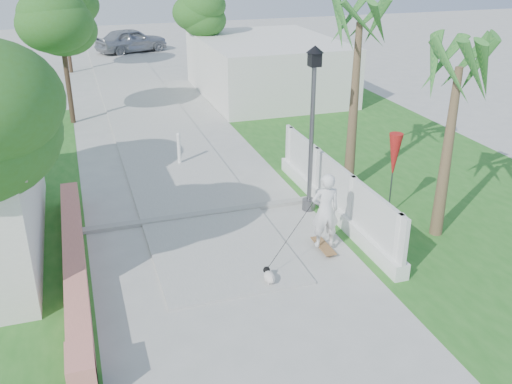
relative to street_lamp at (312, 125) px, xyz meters
name	(u,v)px	position (x,y,z in m)	size (l,w,h in m)	color
ground	(278,359)	(-2.90, -5.50, -2.43)	(90.00, 90.00, 0.00)	#B7B7B2
path_strip	(136,93)	(-2.90, 14.50, -2.40)	(3.20, 36.00, 0.06)	#B7B7B2
curb	(201,214)	(-2.90, 0.50, -2.38)	(6.50, 0.25, 0.10)	#999993
grass_right	(393,162)	(4.10, 2.50, -2.42)	(8.00, 20.00, 0.01)	#266921
pink_wall	(75,273)	(-6.20, -1.95, -2.11)	(0.45, 8.20, 0.80)	#E08873
lattice_fence	(334,196)	(0.50, -0.50, -1.88)	(0.35, 7.00, 1.50)	white
building_right	(267,67)	(3.10, 12.50, -1.13)	(6.00, 8.00, 2.60)	silver
street_lamp	(312,125)	(0.00, 0.00, 0.00)	(0.44, 0.44, 4.44)	#59595E
bollard	(179,148)	(-2.70, 4.50, -1.84)	(0.14, 0.14, 1.09)	white
patio_umbrella	(394,156)	(1.90, -1.00, -0.74)	(0.36, 0.36, 2.30)	#59595E
tree_path_left	(61,25)	(-5.88, 10.48, 1.39)	(3.40, 3.40, 5.23)	#4C3826
tree_path_right	(198,16)	(0.32, 14.48, 1.07)	(3.00, 3.00, 4.79)	#4C3826
tree_path_far	(62,1)	(-5.68, 20.48, 1.39)	(3.20, 3.20, 5.17)	#4C3826
palm_far	(359,34)	(1.70, 1.00, 2.06)	(1.80, 1.80, 5.30)	brown
palm_near	(458,78)	(2.50, -2.30, 1.53)	(1.80, 1.80, 4.70)	brown
skateboarder	(301,228)	(-1.25, -2.44, -1.58)	(2.08, 1.33, 1.95)	olive
dog	(269,276)	(-2.26, -3.16, -2.23)	(0.23, 0.52, 0.35)	silver
parked_car	(131,40)	(-1.70, 25.70, -1.64)	(1.86, 4.62, 1.58)	#B5B8BD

